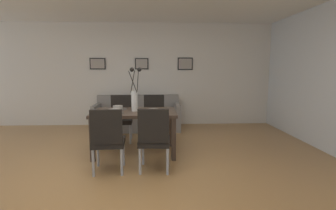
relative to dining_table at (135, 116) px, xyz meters
name	(u,v)px	position (x,y,z in m)	size (l,w,h in m)	color
ground_plane	(111,173)	(-0.28, -0.87, -0.65)	(9.00, 9.00, 0.00)	#A87A47
back_wall_panel	(131,75)	(-0.28, 2.38, 0.65)	(9.00, 0.10, 2.60)	silver
dining_table	(135,116)	(0.00, 0.00, 0.00)	(1.40, 0.89, 0.74)	#3D2D23
dining_chair_near_left	(108,138)	(-0.31, -0.85, -0.14)	(0.46, 0.46, 0.92)	black
dining_chair_near_right	(121,116)	(-0.35, 0.82, -0.14)	(0.46, 0.46, 0.92)	black
dining_chair_far_left	(154,137)	(0.34, -0.83, -0.14)	(0.47, 0.47, 0.92)	black
dining_chair_far_right	(154,115)	(0.32, 0.86, -0.14)	(0.45, 0.45, 0.92)	black
centerpiece_vase	(135,95)	(0.00, 0.00, 0.37)	(0.21, 0.23, 0.73)	silver
placemat_near_left	(114,113)	(-0.32, -0.20, 0.09)	(0.32, 0.32, 0.01)	#4C4742
bowl_near_left	(114,111)	(-0.32, -0.20, 0.13)	(0.17, 0.17, 0.07)	#B2ADA3
placemat_near_right	(118,109)	(-0.32, 0.20, 0.09)	(0.32, 0.32, 0.01)	#4C4742
bowl_near_right	(118,107)	(-0.32, 0.20, 0.13)	(0.17, 0.17, 0.07)	#B2ADA3
placemat_far_left	(153,113)	(0.32, -0.20, 0.09)	(0.32, 0.32, 0.01)	#4C4742
bowl_far_left	(153,111)	(0.32, -0.20, 0.13)	(0.17, 0.17, 0.07)	#B2ADA3
sofa	(138,118)	(-0.09, 1.83, -0.37)	(2.03, 0.84, 0.80)	gray
framed_picture_left	(98,64)	(-1.11, 2.31, 0.93)	(0.39, 0.03, 0.29)	black
framed_picture_center	(142,64)	(0.00, 2.31, 0.93)	(0.34, 0.03, 0.28)	black
framed_picture_right	(185,64)	(1.11, 2.31, 0.93)	(0.39, 0.03, 0.31)	black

